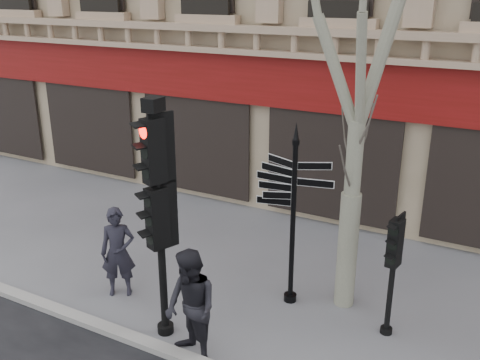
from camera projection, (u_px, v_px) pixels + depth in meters
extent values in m
plane|color=#5C5C61|center=(238.00, 321.00, 9.86)|extent=(80.00, 80.00, 0.00)
cube|color=#610D09|center=(336.00, 86.00, 12.69)|extent=(28.00, 0.25, 1.30)
cube|color=#9D8466|center=(335.00, 45.00, 12.17)|extent=(28.00, 0.35, 0.74)
cylinder|color=black|center=(293.00, 227.00, 9.98)|extent=(0.10, 0.10, 3.19)
cylinder|color=black|center=(290.00, 297.00, 10.49)|extent=(0.25, 0.25, 0.14)
cone|color=black|center=(296.00, 131.00, 9.35)|extent=(0.11, 0.11, 0.32)
cylinder|color=black|center=(160.00, 234.00, 8.89)|extent=(0.13, 0.13, 3.88)
cylinder|color=black|center=(166.00, 328.00, 9.53)|extent=(0.29, 0.29, 0.16)
cube|color=black|center=(159.00, 217.00, 8.79)|extent=(0.55, 0.48, 1.05)
cube|color=black|center=(156.00, 150.00, 8.40)|extent=(0.55, 0.48, 1.05)
sphere|color=#FF0C05|center=(155.00, 133.00, 8.31)|extent=(0.22, 0.22, 0.22)
cube|color=black|center=(153.00, 105.00, 8.16)|extent=(0.34, 0.38, 0.22)
cylinder|color=black|center=(392.00, 278.00, 9.15)|extent=(0.11, 0.11, 2.22)
cylinder|color=black|center=(386.00, 330.00, 9.51)|extent=(0.23, 0.23, 0.12)
cube|color=black|center=(396.00, 242.00, 8.92)|extent=(0.41, 0.33, 0.84)
cylinder|color=gray|center=(347.00, 250.00, 10.04)|extent=(0.37, 0.37, 2.29)
cylinder|color=gray|center=(354.00, 161.00, 9.44)|extent=(0.29, 0.29, 1.46)
imported|color=black|center=(118.00, 252.00, 10.46)|extent=(0.80, 0.74, 1.84)
imported|color=black|center=(191.00, 308.00, 8.52)|extent=(1.19, 1.10, 1.97)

